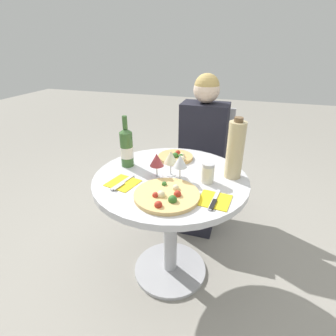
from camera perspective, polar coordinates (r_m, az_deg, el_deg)
ground_plane at (r=1.94m, az=0.47°, el=-21.23°), size 12.00×12.00×0.00m
dining_table at (r=1.58m, az=0.54°, el=-7.24°), size 0.88×0.88×0.73m
chair_behind_diner at (r=2.30m, az=7.67°, el=0.81°), size 0.44×0.44×0.93m
seated_diner at (r=2.12m, az=7.09°, el=1.50°), size 0.36×0.45×1.21m
pizza_large at (r=1.30m, az=-0.26°, el=-5.92°), size 0.33×0.33×0.05m
pizza_small_far at (r=1.71m, az=1.78°, el=2.45°), size 0.23×0.23×0.05m
wine_bottle at (r=1.60m, az=-9.00°, el=4.42°), size 0.08×0.08×0.31m
tall_carafe at (r=1.47m, az=14.41°, el=3.86°), size 0.09×0.09×0.34m
sugar_shaker at (r=1.43m, az=8.65°, el=-1.07°), size 0.07×0.07×0.11m
wine_glass_center at (r=1.47m, az=0.61°, el=2.30°), size 0.08×0.08×0.15m
wine_glass_front_right at (r=1.41m, az=2.68°, el=1.39°), size 0.08×0.08×0.15m
wine_glass_front_left at (r=1.45m, az=-2.47°, el=1.71°), size 0.08×0.08×0.14m
place_setting_left at (r=1.44m, az=-9.86°, el=-3.23°), size 0.18×0.19×0.01m
place_setting_right at (r=1.29m, az=10.05°, el=-6.91°), size 0.16×0.19×0.01m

